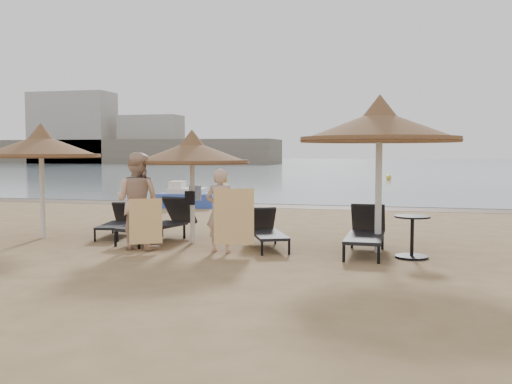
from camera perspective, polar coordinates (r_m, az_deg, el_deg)
ground at (r=11.91m, az=-3.84°, el=-5.71°), size 160.00×160.00×0.00m
sea at (r=91.28m, az=11.55°, el=2.72°), size 200.00×140.00×0.03m
wet_sand_strip at (r=20.99m, az=3.95°, el=-1.46°), size 200.00×1.60×0.01m
far_shore at (r=93.52m, az=-4.08°, el=4.60°), size 150.00×54.80×12.00m
palapa_left at (r=14.14m, az=-20.69°, el=4.28°), size 2.71×2.71×2.68m
palapa_center at (r=12.57m, az=-6.41°, el=3.92°), size 2.53×2.53×2.51m
palapa_right at (r=11.57m, az=12.25°, el=6.39°), size 3.18×3.18×3.15m
lounger_far_left at (r=14.08m, az=-13.59°, el=-2.88°), size 0.87×1.80×0.77m
lounger_near_left at (r=13.15m, az=-9.48°, el=-2.94°), size 1.22×2.24×0.96m
lounger_near_right at (r=12.07m, az=1.05°, el=-3.84°), size 1.25×1.88×0.80m
lounger_far_right at (r=11.64m, az=10.92°, el=-3.92°), size 0.73×2.10×0.93m
side_table at (r=11.24m, az=15.34°, el=-4.47°), size 0.67×0.67×0.81m
person_left at (r=12.02m, az=-11.82°, el=-0.11°), size 1.11×0.77×2.33m
person_right at (r=11.39m, az=-3.58°, el=-1.18°), size 0.92×0.62×1.96m
towel_left at (r=11.60m, az=-10.97°, el=-2.89°), size 0.58×0.33×0.91m
towel_right at (r=11.07m, az=-2.23°, el=-2.48°), size 0.77×0.19×1.10m
bag_patterned at (r=12.77m, az=-6.10°, el=-0.11°), size 0.27×0.12×0.33m
bag_dark at (r=12.46m, az=-6.63°, el=-0.60°), size 0.21×0.08×0.30m
pedal_boat at (r=20.93m, az=-6.94°, el=-0.54°), size 2.18×1.47×0.95m
buoy_left at (r=38.25m, az=-3.06°, el=1.27°), size 0.32×0.32×0.32m
buoy_mid at (r=41.28m, az=13.14°, el=1.42°), size 0.39×0.39×0.39m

